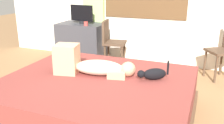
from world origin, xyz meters
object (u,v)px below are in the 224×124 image
person_lying (90,65)px  chair_by_desk (111,40)px  desk (82,42)px  cat (153,74)px  tv_monitor (82,14)px  bed (97,99)px  cup (86,24)px

person_lying → chair_by_desk: size_ratio=1.09×
desk → cat: bearing=-43.2°
desk → tv_monitor: bearing=0.0°
cat → bed: bearing=-159.8°
cup → cat: bearing=-43.1°
desk → cup: size_ratio=11.59×
bed → person_lying: bearing=139.0°
chair_by_desk → tv_monitor: bearing=165.7°
desk → person_lying: bearing=-58.8°
cat → desk: (-1.79, 1.69, -0.18)m
desk → bed: bearing=-57.4°
cat → desk: desk is taller
cat → chair_by_desk: bearing=126.2°
person_lying → cup: 1.82m
tv_monitor → cup: tv_monitor is taller
bed → desk: bearing=122.6°
tv_monitor → chair_by_desk: size_ratio=0.56×
cat → chair_by_desk: 1.88m
tv_monitor → chair_by_desk: 0.81m
desk → chair_by_desk: chair_by_desk is taller
tv_monitor → cup: (0.19, -0.19, -0.14)m
cat → desk: bearing=136.8°
desk → cup: bearing=-44.1°
bed → person_lying: size_ratio=2.24×
desk → tv_monitor: (0.01, 0.00, 0.55)m
bed → tv_monitor: (-1.20, 1.90, 0.68)m
bed → cat: (0.58, 0.21, 0.31)m
person_lying → bed: bearing=-41.0°
cat → cup: bearing=136.9°
person_lying → cat: bearing=7.6°
person_lying → tv_monitor: size_ratio=1.96×
bed → cup: size_ratio=27.15×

